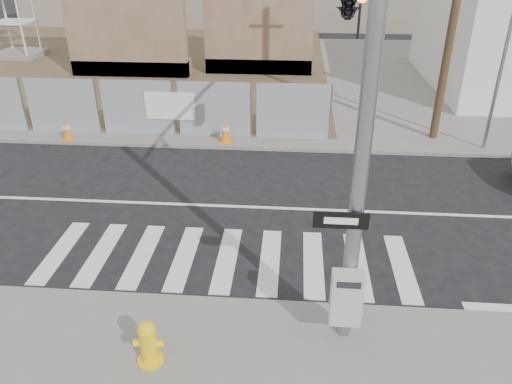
# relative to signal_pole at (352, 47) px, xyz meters

# --- Properties ---
(ground) EXTENTS (100.00, 100.00, 0.00)m
(ground) POSITION_rel_signal_pole_xyz_m (-2.49, 2.05, -4.78)
(ground) COLOR black
(ground) RESTS_ON ground
(sidewalk_far) EXTENTS (50.00, 20.00, 0.12)m
(sidewalk_far) POSITION_rel_signal_pole_xyz_m (-2.49, 16.05, -4.72)
(sidewalk_far) COLOR slate
(sidewalk_far) RESTS_ON ground
(signal_pole) EXTENTS (0.96, 5.87, 7.00)m
(signal_pole) POSITION_rel_signal_pole_xyz_m (0.00, 0.00, 0.00)
(signal_pole) COLOR gray
(signal_pole) RESTS_ON sidewalk_near
(far_signal_pole) EXTENTS (0.16, 0.20, 5.60)m
(far_signal_pole) POSITION_rel_signal_pole_xyz_m (5.51, 6.65, -1.30)
(far_signal_pole) COLOR gray
(far_signal_pole) RESTS_ON sidewalk_far
(concrete_wall_left) EXTENTS (6.00, 1.30, 8.00)m
(concrete_wall_left) POSITION_rel_signal_pole_xyz_m (-9.49, 15.13, -1.40)
(concrete_wall_left) COLOR brown
(concrete_wall_left) RESTS_ON sidewalk_far
(concrete_wall_right) EXTENTS (5.50, 1.30, 8.00)m
(concrete_wall_right) POSITION_rel_signal_pole_xyz_m (-2.99, 16.13, -1.40)
(concrete_wall_right) COLOR brown
(concrete_wall_right) RESTS_ON sidewalk_far
(fire_hydrant) EXTENTS (0.54, 0.54, 0.86)m
(fire_hydrant) POSITION_rel_signal_pole_xyz_m (-3.39, -3.74, -4.24)
(fire_hydrant) COLOR yellow
(fire_hydrant) RESTS_ON sidewalk_near
(traffic_cone_c) EXTENTS (0.46, 0.46, 0.69)m
(traffic_cone_c) POSITION_rel_signal_pole_xyz_m (-9.13, 6.27, -4.32)
(traffic_cone_c) COLOR orange
(traffic_cone_c) RESTS_ON sidewalk_far
(traffic_cone_d) EXTENTS (0.44, 0.44, 0.78)m
(traffic_cone_d) POSITION_rel_signal_pole_xyz_m (-3.45, 6.43, -4.28)
(traffic_cone_d) COLOR orange
(traffic_cone_d) RESTS_ON sidewalk_far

